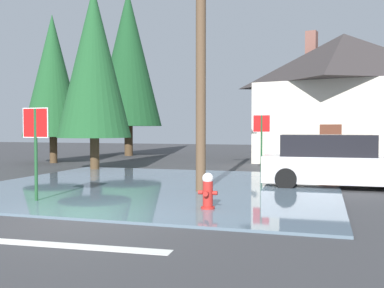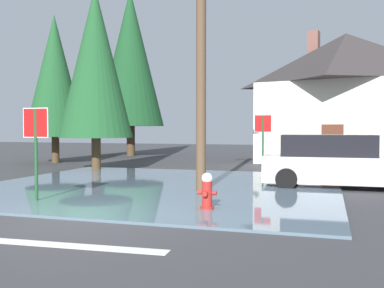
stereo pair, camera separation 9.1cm
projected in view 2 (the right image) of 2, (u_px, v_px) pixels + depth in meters
name	position (u px, v px, depth m)	size (l,w,h in m)	color
ground_plane	(78.00, 222.00, 8.85)	(80.00, 80.00, 0.10)	#38383A
flood_puddle	(158.00, 186.00, 13.68)	(10.81, 10.21, 0.06)	slate
lane_stop_bar	(34.00, 243.00, 7.01)	(4.47, 0.30, 0.01)	silver
stop_sign_near	(36.00, 135.00, 10.77)	(0.73, 0.08, 2.32)	#1E4C28
fire_hydrant	(207.00, 192.00, 9.69)	(0.43, 0.37, 0.85)	#AD231E
utility_pole	(201.00, 26.00, 12.21)	(1.60, 0.28, 8.93)	brown
stop_sign_far	(263.00, 131.00, 18.56)	(0.73, 0.08, 2.39)	#1E4C28
house	(345.00, 96.00, 23.43)	(9.75, 8.54, 7.36)	silver
parked_car	(337.00, 162.00, 13.50)	(4.63, 2.04, 1.63)	silver
pine_tree_tall_left	(130.00, 58.00, 28.89)	(4.35, 4.35, 10.88)	#4C3823
pine_tree_mid_left	(95.00, 62.00, 18.94)	(3.16, 3.16, 7.89)	#4C3823
pine_tree_short_left	(55.00, 76.00, 23.03)	(3.09, 3.09, 7.73)	#4C3823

